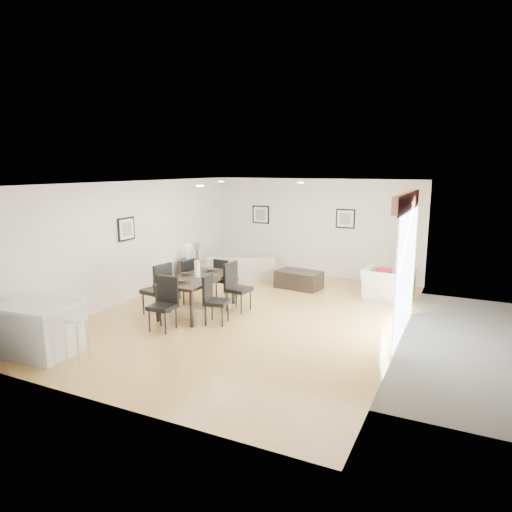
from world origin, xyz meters
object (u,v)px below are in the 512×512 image
at_px(dining_chair_foot, 224,276).
at_px(sofa, 241,267).
at_px(dining_chair_head, 165,300).
at_px(bar_stool, 76,324).
at_px(dining_chair_wfar, 184,279).
at_px(dining_chair_wnear, 159,286).
at_px(kitchen_island, 38,328).
at_px(dining_table, 198,281).
at_px(dining_chair_enear, 213,297).
at_px(armchair, 388,284).
at_px(side_table, 189,271).
at_px(dining_chair_efar, 235,284).
at_px(coffee_table, 299,280).

bearing_deg(dining_chair_foot, sofa, -67.12).
relative_size(dining_chair_head, bar_stool, 1.33).
bearing_deg(bar_stool, dining_chair_head, 81.38).
xyz_separation_m(dining_chair_wfar, bar_stool, (0.36, -3.43, 0.09)).
distance_m(dining_chair_wnear, kitchen_island, 2.57).
xyz_separation_m(dining_table, kitchen_island, (-1.14, -2.98, -0.24)).
bearing_deg(dining_chair_enear, armchair, -50.78).
xyz_separation_m(dining_chair_wfar, side_table, (-0.93, 1.55, -0.24)).
distance_m(sofa, side_table, 1.44).
height_order(armchair, side_table, armchair).
relative_size(dining_chair_head, side_table, 1.61).
xyz_separation_m(dining_chair_wfar, dining_chair_foot, (0.63, 0.68, -0.03)).
relative_size(armchair, dining_chair_wnear, 1.02).
height_order(dining_chair_wfar, dining_chair_head, dining_chair_head).
height_order(armchair, dining_table, dining_table).
relative_size(sofa, side_table, 3.77).
xyz_separation_m(dining_table, dining_chair_efar, (0.64, 0.46, -0.11)).
height_order(dining_chair_wnear, kitchen_island, dining_chair_wnear).
bearing_deg(dining_chair_wnear, bar_stool, 16.37).
relative_size(dining_chair_wnear, side_table, 1.73).
height_order(dining_chair_wfar, dining_chair_enear, dining_chair_wfar).
xyz_separation_m(dining_chair_enear, dining_chair_head, (-0.65, -0.66, 0.02)).
distance_m(coffee_table, kitchen_island, 6.21).
xyz_separation_m(armchair, dining_table, (-3.43, -2.72, 0.32)).
height_order(dining_chair_wnear, dining_chair_foot, dining_chair_wnear).
xyz_separation_m(sofa, dining_chair_head, (0.51, -4.10, 0.22)).
bearing_deg(coffee_table, dining_chair_efar, -97.00).
relative_size(dining_chair_wfar, dining_chair_foot, 1.06).
bearing_deg(kitchen_island, dining_chair_efar, 57.91).
height_order(dining_table, side_table, dining_table).
bearing_deg(coffee_table, kitchen_island, -104.80).
xyz_separation_m(sofa, dining_chair_efar, (1.15, -2.51, 0.23)).
distance_m(dining_table, bar_stool, 2.99).
bearing_deg(dining_table, dining_chair_head, -90.42).
bearing_deg(dining_chair_wfar, kitchen_island, -7.75).
bearing_deg(dining_chair_enear, dining_chair_foot, 12.71).
bearing_deg(dining_chair_enear, dining_chair_efar, -9.19).
distance_m(dining_chair_enear, kitchen_island, 3.08).
bearing_deg(coffee_table, dining_chair_wnear, -112.49).
height_order(sofa, coffee_table, sofa).
bearing_deg(bar_stool, dining_chair_enear, 69.70).
xyz_separation_m(armchair, dining_chair_efar, (-2.80, -2.26, 0.22)).
xyz_separation_m(armchair, dining_chair_enear, (-2.79, -3.19, 0.18)).
bearing_deg(dining_table, dining_chair_wnear, -143.87).
height_order(dining_chair_wfar, dining_chair_efar, dining_chair_efar).
bearing_deg(dining_chair_wfar, dining_chair_enear, 54.84).
height_order(armchair, bar_stool, bar_stool).
bearing_deg(side_table, armchair, 8.10).
height_order(dining_table, dining_chair_foot, dining_chair_foot).
bearing_deg(dining_chair_wfar, dining_chair_head, 22.48).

